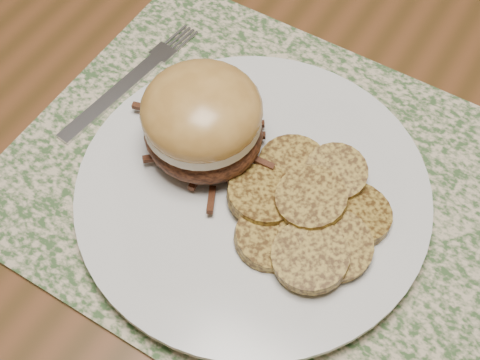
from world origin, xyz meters
name	(u,v)px	position (x,y,z in m)	size (l,w,h in m)	color
ground	(173,356)	(0.00, 0.00, 0.00)	(3.50, 3.50, 0.00)	brown
dining_table	(116,141)	(0.00, 0.00, 0.67)	(1.50, 0.90, 0.75)	brown
placemat	(291,196)	(0.20, -0.01, 0.75)	(0.45, 0.33, 0.00)	#35522A
dinner_plate	(253,193)	(0.18, -0.03, 0.76)	(0.26, 0.26, 0.02)	silver
pork_sandwich	(202,120)	(0.12, -0.02, 0.81)	(0.12, 0.12, 0.07)	black
roasted_potatoes	(310,214)	(0.23, -0.03, 0.78)	(0.14, 0.15, 0.03)	olive
fork	(131,80)	(0.02, 0.02, 0.76)	(0.04, 0.17, 0.00)	#B6B6BD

